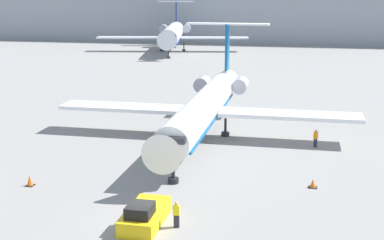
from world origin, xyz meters
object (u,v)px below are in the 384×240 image
(airplane_main, at_px, (206,105))
(pushback_tug, at_px, (145,215))
(worker_near_tug, at_px, (177,214))
(airplane_parked_far_left, at_px, (172,34))
(worker_by_wing, at_px, (316,138))
(traffic_cone_left, at_px, (30,181))
(traffic_cone_right, at_px, (313,184))

(airplane_main, distance_m, pushback_tug, 20.40)
(worker_near_tug, relative_size, airplane_parked_far_left, 0.05)
(airplane_main, height_order, airplane_parked_far_left, airplane_parked_far_left)
(airplane_parked_far_left, bearing_deg, worker_by_wing, -66.77)
(traffic_cone_left, xyz_separation_m, airplane_parked_far_left, (-10.71, 87.26, 3.67))
(traffic_cone_left, bearing_deg, airplane_main, 56.97)
(traffic_cone_left, distance_m, airplane_parked_far_left, 87.99)
(pushback_tug, height_order, traffic_cone_right, pushback_tug)
(worker_by_wing, relative_size, airplane_parked_far_left, 0.05)
(pushback_tug, bearing_deg, worker_by_wing, 61.12)
(airplane_main, distance_m, traffic_cone_left, 18.87)
(airplane_main, distance_m, worker_near_tug, 20.53)
(worker_by_wing, distance_m, airplane_parked_far_left, 79.39)
(traffic_cone_right, distance_m, airplane_parked_far_left, 89.06)
(worker_by_wing, height_order, airplane_parked_far_left, airplane_parked_far_left)
(pushback_tug, xyz_separation_m, worker_by_wing, (10.46, 18.96, 0.26))
(worker_near_tug, height_order, airplane_parked_far_left, airplane_parked_far_left)
(airplane_main, xyz_separation_m, worker_near_tug, (1.96, -20.30, -2.35))
(worker_near_tug, distance_m, traffic_cone_left, 13.00)
(traffic_cone_left, bearing_deg, worker_near_tug, -21.01)
(pushback_tug, xyz_separation_m, traffic_cone_left, (-10.12, 4.59, -0.20))
(pushback_tug, distance_m, airplane_parked_far_left, 94.25)
(airplane_main, bearing_deg, airplane_parked_far_left, 106.26)
(airplane_main, relative_size, traffic_cone_right, 48.85)
(airplane_main, relative_size, worker_near_tug, 18.86)
(worker_near_tug, height_order, worker_by_wing, worker_near_tug)
(traffic_cone_left, height_order, airplane_parked_far_left, airplane_parked_far_left)
(airplane_main, xyz_separation_m, worker_by_wing, (10.41, -1.27, -2.36))
(pushback_tug, height_order, airplane_parked_far_left, airplane_parked_far_left)
(traffic_cone_left, relative_size, traffic_cone_right, 1.27)
(airplane_main, height_order, traffic_cone_left, airplane_main)
(airplane_main, height_order, worker_near_tug, airplane_main)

